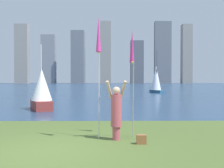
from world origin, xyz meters
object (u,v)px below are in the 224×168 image
(person, at_px, (116,111))
(kite_flag_left, at_px, (99,38))
(sailboat_1, at_px, (41,91))
(sailboat_3, at_px, (156,79))
(kite_flag_right, at_px, (132,49))
(bag, at_px, (141,139))

(person, xyz_separation_m, kite_flag_left, (-0.55, -0.05, 2.28))
(person, relative_size, kite_flag_left, 0.48)
(sailboat_1, distance_m, sailboat_3, 22.57)
(kite_flag_right, height_order, sailboat_1, sailboat_1)
(kite_flag_right, bearing_deg, person, -131.93)
(kite_flag_left, bearing_deg, person, 4.90)
(sailboat_3, bearing_deg, kite_flag_right, -102.07)
(kite_flag_right, relative_size, sailboat_1, 0.87)
(kite_flag_right, distance_m, bag, 3.02)
(kite_flag_left, bearing_deg, sailboat_1, 115.86)
(kite_flag_right, bearing_deg, kite_flag_left, -149.06)
(bag, height_order, sailboat_1, sailboat_1)
(kite_flag_left, xyz_separation_m, kite_flag_right, (1.10, 0.66, -0.27))
(person, distance_m, kite_flag_right, 2.17)
(person, height_order, bag, person)
(bag, height_order, sailboat_3, sailboat_3)
(bag, distance_m, sailboat_1, 10.00)
(kite_flag_left, height_order, bag, kite_flag_left)
(kite_flag_right, relative_size, sailboat_3, 0.61)
(person, bearing_deg, kite_flag_left, -155.69)
(kite_flag_left, relative_size, bag, 13.52)
(person, xyz_separation_m, bag, (0.72, -0.53, -0.78))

